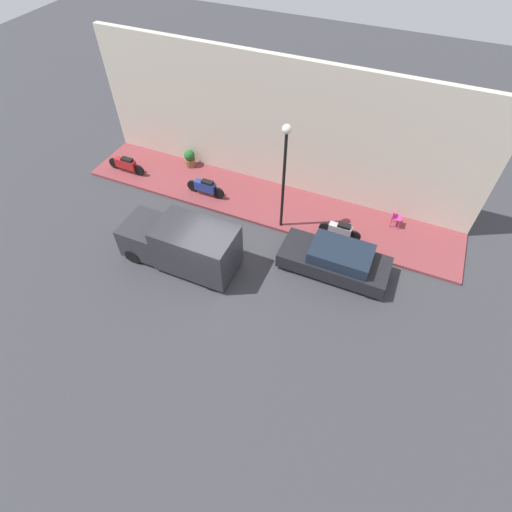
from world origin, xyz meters
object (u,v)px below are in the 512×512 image
at_px(delivery_van, 181,244).
at_px(parked_car, 336,260).
at_px(streetlamp, 285,162).
at_px(potted_plant, 190,158).
at_px(scooter_silver, 340,230).
at_px(motorcycle_red, 126,164).
at_px(cafe_chair, 396,217).
at_px(motorcycle_blue, 205,187).

bearing_deg(delivery_van, parked_car, -70.87).
bearing_deg(streetlamp, potted_plant, 68.92).
bearing_deg(scooter_silver, motorcycle_red, 88.59).
distance_m(motorcycle_red, potted_plant, 3.16).
relative_size(scooter_silver, potted_plant, 2.03).
bearing_deg(motorcycle_red, parked_car, -100.09).
bearing_deg(motorcycle_red, scooter_silver, -91.41).
bearing_deg(streetlamp, cafe_chair, -66.79).
distance_m(motorcycle_blue, scooter_silver, 6.57).
height_order(motorcycle_red, streetlamp, streetlamp).
bearing_deg(motorcycle_blue, parked_car, -106.27).
bearing_deg(delivery_van, motorcycle_blue, 15.57).
height_order(parked_car, potted_plant, parked_car).
xyz_separation_m(parked_car, cafe_chair, (3.44, -1.69, 0.01)).
bearing_deg(motorcycle_blue, streetlamp, -97.35).
bearing_deg(cafe_chair, streetlamp, 113.21).
bearing_deg(cafe_chair, potted_plant, 88.32).
xyz_separation_m(motorcycle_red, motorcycle_blue, (-0.02, -4.50, 0.00)).
height_order(scooter_silver, streetlamp, streetlamp).
bearing_deg(parked_car, streetlamp, 62.51).
bearing_deg(streetlamp, motorcycle_red, 86.39).
bearing_deg(potted_plant, parked_car, -113.25).
distance_m(motorcycle_red, cafe_chair, 13.13).
distance_m(delivery_van, potted_plant, 6.47).
distance_m(delivery_van, streetlamp, 5.12).
bearing_deg(motorcycle_red, streetlamp, -93.61).
height_order(motorcycle_blue, potted_plant, potted_plant).
bearing_deg(delivery_van, streetlamp, -39.74).
distance_m(motorcycle_blue, streetlamp, 4.95).
relative_size(delivery_van, scooter_silver, 2.59).
relative_size(motorcycle_red, scooter_silver, 1.14).
bearing_deg(scooter_silver, cafe_chair, -49.65).
xyz_separation_m(parked_car, potted_plant, (3.74, 8.71, -0.04)).
xyz_separation_m(motorcycle_red, potted_plant, (1.72, -2.66, 0.00)).
relative_size(streetlamp, potted_plant, 5.46).
xyz_separation_m(motorcycle_red, scooter_silver, (-0.27, -11.07, -0.02)).
distance_m(motorcycle_blue, cafe_chair, 8.67).
xyz_separation_m(motorcycle_red, cafe_chair, (1.41, -13.06, 0.06)).
distance_m(scooter_silver, potted_plant, 8.65).
xyz_separation_m(delivery_van, motorcycle_blue, (3.99, 1.11, -0.46)).
xyz_separation_m(delivery_van, potted_plant, (5.73, 2.96, -0.46)).
relative_size(delivery_van, motorcycle_red, 2.28).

